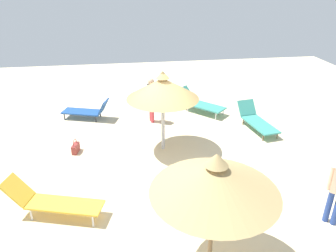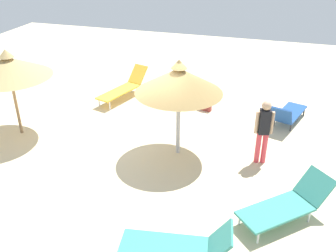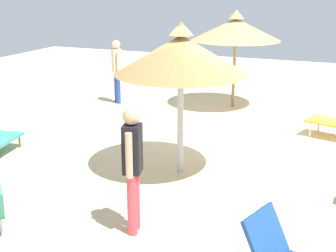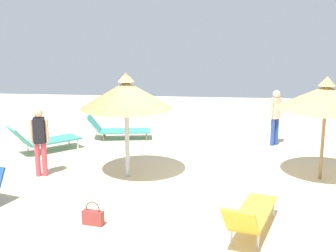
# 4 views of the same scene
# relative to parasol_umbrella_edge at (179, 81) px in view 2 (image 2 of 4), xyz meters

# --- Properties ---
(ground) EXTENTS (24.00, 24.00, 0.10)m
(ground) POSITION_rel_parasol_umbrella_edge_xyz_m (0.98, -0.23, -2.10)
(ground) COLOR beige
(parasol_umbrella_edge) EXTENTS (2.19, 2.19, 2.58)m
(parasol_umbrella_edge) POSITION_rel_parasol_umbrella_edge_xyz_m (0.00, 0.00, 0.00)
(parasol_umbrella_edge) COLOR #B2B2B7
(parasol_umbrella_edge) RESTS_ON ground
(parasol_umbrella_near_left) EXTENTS (2.28, 2.28, 2.51)m
(parasol_umbrella_near_left) POSITION_rel_parasol_umbrella_edge_xyz_m (4.69, 0.28, -0.02)
(parasol_umbrella_near_left) COLOR olive
(parasol_umbrella_near_left) RESTS_ON ground
(lounge_chair_near_right) EXTENTS (1.18, 2.32, 0.92)m
(lounge_chair_near_right) POSITION_rel_parasol_umbrella_edge_xyz_m (2.78, -2.97, -1.63)
(lounge_chair_near_right) COLOR gold
(lounge_chair_near_right) RESTS_ON ground
(lounge_chair_far_right) EXTENTS (2.08, 0.97, 0.79)m
(lounge_chair_far_right) POSITION_rel_parasol_umbrella_edge_xyz_m (-1.00, 3.55, -1.71)
(lounge_chair_far_right) COLOR teal
(lounge_chair_far_right) RESTS_ON ground
(lounge_chair_back) EXTENTS (1.94, 1.89, 0.86)m
(lounge_chair_back) POSITION_rel_parasol_umbrella_edge_xyz_m (-2.82, 1.87, -1.66)
(lounge_chair_back) COLOR teal
(lounge_chair_back) RESTS_ON ground
(lounge_chair_far_left) EXTENTS (1.13, 1.89, 0.81)m
(lounge_chair_far_left) POSITION_rel_parasol_umbrella_edge_xyz_m (-2.76, -2.58, -1.71)
(lounge_chair_far_left) COLOR #1E478C
(lounge_chair_far_left) RESTS_ON ground
(person_standing_center) EXTENTS (0.44, 0.27, 1.71)m
(person_standing_center) POSITION_rel_parasol_umbrella_edge_xyz_m (-2.13, -0.15, -1.07)
(person_standing_center) COLOR #D83F4C
(person_standing_center) RESTS_ON ground
(handbag) EXTENTS (0.43, 0.23, 0.47)m
(handbag) POSITION_rel_parasol_umbrella_edge_xyz_m (-0.16, -2.78, -1.89)
(handbag) COLOR maroon
(handbag) RESTS_ON ground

